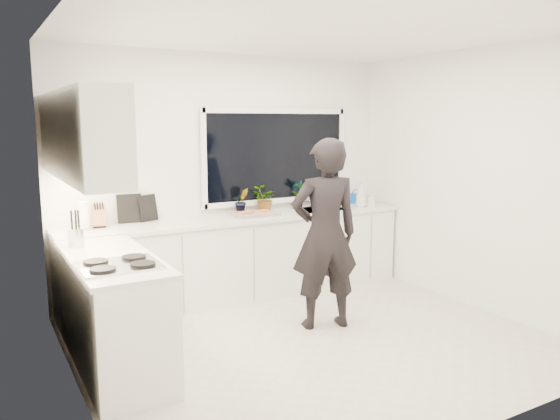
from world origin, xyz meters
TOP-DOWN VIEW (x-y plane):
  - floor at (0.00, 0.00)m, footprint 4.00×3.50m
  - wall_back at (0.00, 1.76)m, footprint 4.00×0.02m
  - wall_left at (-2.01, 0.00)m, footprint 0.02×3.50m
  - wall_right at (2.01, 0.00)m, footprint 0.02×3.50m
  - ceiling at (0.00, 0.00)m, footprint 4.00×3.50m
  - window at (0.60, 1.73)m, footprint 1.80×0.02m
  - base_cabinets_back at (0.00, 1.45)m, footprint 3.92×0.58m
  - base_cabinets_left at (-1.67, 0.35)m, footprint 0.58×1.60m
  - countertop_back at (0.00, 1.44)m, footprint 3.94×0.62m
  - countertop_left at (-1.67, 0.35)m, footprint 0.62×1.60m
  - upper_cabinets at (-1.79, 0.70)m, footprint 0.34×2.10m
  - sink at (1.05, 1.45)m, footprint 0.58×0.42m
  - faucet at (1.05, 1.65)m, footprint 0.03×0.03m
  - stovetop at (-1.69, -0.00)m, footprint 0.56×0.48m
  - person at (0.29, 0.25)m, footprint 0.75×0.58m
  - pizza_tray at (0.13, 1.42)m, footprint 0.53×0.41m
  - pizza at (0.13, 1.42)m, footprint 0.49×0.37m
  - watering_can at (1.70, 1.61)m, footprint 0.17×0.17m
  - paper_towel_roll at (-1.65, 1.55)m, footprint 0.14×0.14m
  - knife_block at (-1.50, 1.59)m, footprint 0.14×0.12m
  - utensil_crock at (-1.85, 0.80)m, footprint 0.16×0.16m
  - picture_frame_large at (-0.98, 1.69)m, footprint 0.21×0.10m
  - picture_frame_small at (-1.17, 1.69)m, footprint 0.25×0.04m
  - herb_plants at (0.56, 1.61)m, footprint 1.36×0.32m
  - soap_bottles at (1.58, 1.30)m, footprint 0.29×0.15m

SIDE VIEW (x-z plane):
  - floor at x=0.00m, z-range -0.02..0.00m
  - base_cabinets_back at x=0.00m, z-range 0.00..0.88m
  - base_cabinets_left at x=-1.67m, z-range 0.00..0.88m
  - sink at x=1.05m, z-range 0.80..0.94m
  - countertop_back at x=0.00m, z-range 0.88..0.92m
  - countertop_left at x=-1.67m, z-range 0.88..0.92m
  - person at x=0.29m, z-range 0.00..1.81m
  - stovetop at x=-1.69m, z-range 0.92..0.95m
  - pizza_tray at x=0.13m, z-range 0.92..0.95m
  - pizza at x=0.13m, z-range 0.95..0.96m
  - watering_can at x=1.70m, z-range 0.92..1.05m
  - utensil_crock at x=-1.85m, z-range 0.92..1.08m
  - faucet at x=1.05m, z-range 0.92..1.14m
  - knife_block at x=-1.50m, z-range 0.92..1.14m
  - paper_towel_roll at x=-1.65m, z-range 0.92..1.18m
  - picture_frame_large at x=-0.98m, z-range 0.92..1.20m
  - soap_bottles at x=1.58m, z-range 0.91..1.23m
  - picture_frame_small at x=-1.17m, z-range 0.92..1.22m
  - herb_plants at x=0.56m, z-range 0.90..1.24m
  - wall_back at x=0.00m, z-range 0.00..2.70m
  - wall_left at x=-2.01m, z-range 0.00..2.70m
  - wall_right at x=2.01m, z-range 0.00..2.70m
  - window at x=0.60m, z-range 1.05..2.05m
  - upper_cabinets at x=-1.79m, z-range 1.50..2.20m
  - ceiling at x=0.00m, z-range 2.70..2.72m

